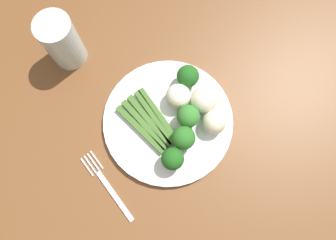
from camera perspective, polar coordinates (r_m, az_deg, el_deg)
The scene contains 13 objects.
ground_plane at distance 1.45m, azimuth 0.88°, elevation -9.24°, with size 6.00×6.00×0.02m, color gray.
dining_table at distance 0.77m, azimuth 1.63°, elevation -4.68°, with size 1.27×1.10×0.77m.
plate at distance 0.67m, azimuth 0.00°, elevation -0.26°, with size 0.27×0.27×0.01m, color white.
asparagus_bundle at distance 0.66m, azimuth -3.32°, elevation -0.26°, with size 0.07×0.14×0.01m.
broccoli_front_left at distance 0.62m, azimuth 0.82°, elevation -6.88°, with size 0.04×0.04×0.05m.
broccoli_right at distance 0.64m, azimuth 3.62°, elevation 0.65°, with size 0.05×0.05×0.06m.
broccoli_back at distance 0.66m, azimuth 3.53°, elevation 7.72°, with size 0.05×0.05×0.06m.
broccoli_outer_edge at distance 0.63m, azimuth 2.69°, elevation -3.25°, with size 0.05×0.05×0.06m.
cauliflower_edge at distance 0.66m, azimuth 6.36°, elevation 3.55°, with size 0.05×0.05×0.05m, color silver.
cauliflower_near_fork at distance 0.66m, azimuth 1.81°, elevation 4.21°, with size 0.05×0.05×0.05m, color white.
cauliflower_back_right at distance 0.65m, azimuth 8.15°, elevation -0.42°, with size 0.05×0.05×0.05m, color beige.
fork at distance 0.67m, azimuth -10.58°, elevation -11.40°, with size 0.03×0.17×0.00m.
water_glass at distance 0.71m, azimuth -18.27°, elevation 13.04°, with size 0.07×0.07×0.13m, color silver.
Camera 1 is at (-0.10, -0.08, 1.43)m, focal length 34.45 mm.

